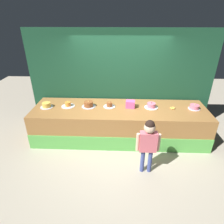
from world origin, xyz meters
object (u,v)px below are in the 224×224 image
donut (173,108)px  cake_far_right (194,107)px  child_figure (148,140)px  cake_left (68,105)px  cake_center_right (109,105)px  cake_center_left (89,104)px  cake_far_left (46,105)px  pink_box (130,104)px  cake_right (151,106)px

donut → cake_far_right: (0.53, 0.01, 0.03)m
child_figure → cake_far_right: size_ratio=4.25×
cake_left → cake_center_right: bearing=1.4°
cake_far_right → cake_left: bearing=179.8°
cake_center_left → cake_far_left: bearing=-175.8°
pink_box → cake_right: (0.53, 0.01, -0.03)m
donut → cake_center_right: 1.59m
child_figure → cake_center_left: 1.90m
pink_box → donut: (1.06, -0.03, -0.07)m
donut → cake_center_left: cake_center_left is taller
donut → cake_far_right: cake_far_right is taller
donut → cake_center_left: 2.12m
pink_box → cake_right: bearing=1.1°
donut → cake_far_right: size_ratio=0.41×
pink_box → cake_center_left: (-1.06, -0.01, -0.03)m
cake_center_right → cake_right: size_ratio=0.90×
cake_far_left → cake_center_right: bearing=3.6°
cake_center_right → cake_right: bearing=-0.3°
cake_center_left → cake_right: cake_center_left is taller
cake_center_left → cake_center_right: size_ratio=1.16×
donut → cake_left: cake_left is taller
cake_left → cake_center_right: size_ratio=1.10×
donut → cake_right: size_ratio=0.35×
cake_left → cake_far_right: cake_far_right is taller
cake_right → cake_far_right: (1.06, -0.03, -0.00)m
cake_left → cake_right: 2.12m
cake_far_left → cake_far_right: cake_far_right is taller
cake_left → cake_center_left: size_ratio=0.95×
cake_far_left → cake_left: (0.53, 0.07, -0.01)m
donut → cake_center_right: bearing=178.3°
cake_far_left → cake_far_right: (3.71, 0.06, -0.00)m
donut → cake_right: 0.53m
cake_center_left → cake_center_right: (0.53, 0.02, -0.02)m
pink_box → cake_center_left: 1.06m
pink_box → cake_center_right: bearing=178.2°
child_figure → pink_box: size_ratio=5.41×
child_figure → cake_left: bearing=145.1°
donut → pink_box: bearing=178.4°
cake_far_left → cake_center_right: 1.59m
pink_box → cake_far_left: 2.12m
child_figure → cake_right: bearing=80.1°
pink_box → cake_left: size_ratio=0.67×
cake_right → pink_box: bearing=-178.9°
cake_left → cake_center_left: bearing=0.5°
cake_center_left → pink_box: bearing=0.3°
cake_far_right → donut: bearing=-179.0°
cake_center_left → cake_center_right: 0.53m
pink_box → cake_far_right: size_ratio=0.79×
cake_left → cake_far_right: 3.18m
cake_right → donut: bearing=-4.3°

